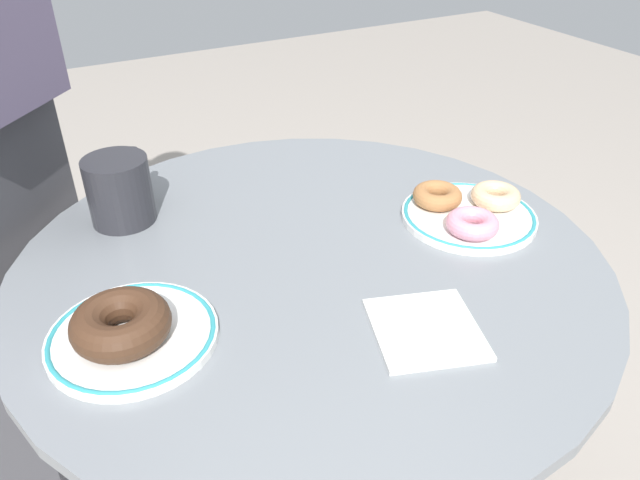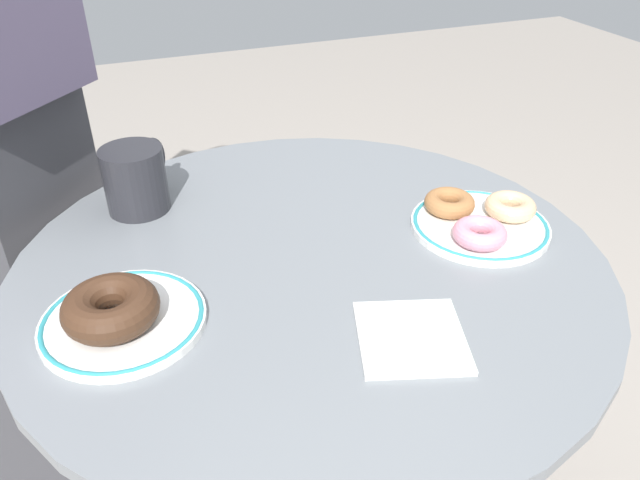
{
  "view_description": "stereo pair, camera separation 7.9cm",
  "coord_description": "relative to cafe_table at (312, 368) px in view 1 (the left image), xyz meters",
  "views": [
    {
      "loc": [
        -0.3,
        -0.59,
        1.18
      ],
      "look_at": [
        0.01,
        -0.01,
        0.75
      ],
      "focal_mm": 34.28,
      "sensor_mm": 36.0,
      "label": 1
    },
    {
      "loc": [
        -0.23,
        -0.63,
        1.18
      ],
      "look_at": [
        0.01,
        -0.01,
        0.75
      ],
      "focal_mm": 34.28,
      "sensor_mm": 36.0,
      "label": 2
    }
  ],
  "objects": [
    {
      "name": "cafe_table",
      "position": [
        0.0,
        0.0,
        0.0
      ],
      "size": [
        0.78,
        0.78,
        0.72
      ],
      "color": "slate",
      "rests_on": "ground"
    },
    {
      "name": "plate_left",
      "position": [
        -0.25,
        -0.05,
        0.21
      ],
      "size": [
        0.19,
        0.19,
        0.01
      ],
      "color": "white",
      "rests_on": "cafe_table"
    },
    {
      "name": "plate_right",
      "position": [
        0.25,
        -0.02,
        0.21
      ],
      "size": [
        0.19,
        0.19,
        0.01
      ],
      "color": "white",
      "rests_on": "cafe_table"
    },
    {
      "name": "donut_chocolate",
      "position": [
        -0.26,
        -0.06,
        0.23
      ],
      "size": [
        0.14,
        0.14,
        0.04
      ],
      "primitive_type": "torus",
      "rotation": [
        0.0,
        0.0,
        2.0
      ],
      "color": "#422819",
      "rests_on": "plate_left"
    },
    {
      "name": "donut_glazed",
      "position": [
        0.3,
        -0.02,
        0.23
      ],
      "size": [
        0.1,
        0.1,
        0.02
      ],
      "primitive_type": "torus",
      "rotation": [
        0.0,
        0.0,
        0.48
      ],
      "color": "#E0B789",
      "rests_on": "plate_right"
    },
    {
      "name": "donut_cinnamon",
      "position": [
        0.22,
        0.02,
        0.23
      ],
      "size": [
        0.1,
        0.1,
        0.02
      ],
      "primitive_type": "torus",
      "rotation": [
        0.0,
        0.0,
        5.79
      ],
      "color": "#A36B3D",
      "rests_on": "plate_right"
    },
    {
      "name": "donut_pink_frosted",
      "position": [
        0.22,
        -0.06,
        0.23
      ],
      "size": [
        0.09,
        0.09,
        0.02
      ],
      "primitive_type": "torus",
      "rotation": [
        0.0,
        0.0,
        3.46
      ],
      "color": "pink",
      "rests_on": "plate_right"
    },
    {
      "name": "paper_napkin",
      "position": [
        0.05,
        -0.19,
        0.21
      ],
      "size": [
        0.15,
        0.15,
        0.01
      ],
      "primitive_type": "cube",
      "rotation": [
        0.0,
        0.0,
        -0.32
      ],
      "color": "white",
      "rests_on": "cafe_table"
    },
    {
      "name": "coffee_mug",
      "position": [
        -0.19,
        0.22,
        0.25
      ],
      "size": [
        0.1,
        0.12,
        0.1
      ],
      "color": "#28282D",
      "rests_on": "cafe_table"
    }
  ]
}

